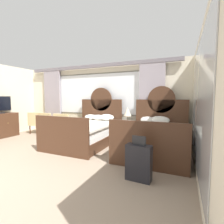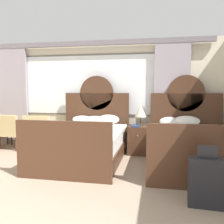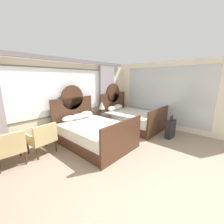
{
  "view_description": "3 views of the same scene",
  "coord_description": "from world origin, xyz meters",
  "px_view_note": "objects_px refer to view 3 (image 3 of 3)",
  "views": [
    {
      "loc": [
        3.06,
        -1.24,
        1.44
      ],
      "look_at": [
        1.12,
        3.25,
        1.03
      ],
      "focal_mm": 26.68,
      "sensor_mm": 36.0,
      "label": 1
    },
    {
      "loc": [
        1.73,
        -1.52,
        1.49
      ],
      "look_at": [
        0.92,
        2.82,
        1.06
      ],
      "focal_mm": 37.96,
      "sensor_mm": 36.0,
      "label": 2
    },
    {
      "loc": [
        -2.48,
        -0.07,
        2.03
      ],
      "look_at": [
        0.83,
        2.87,
        0.98
      ],
      "focal_mm": 22.82,
      "sensor_mm": 36.0,
      "label": 3
    }
  ],
  "objects_px": {
    "armchair_by_window_left": "(42,137)",
    "suitcase_on_floor": "(170,129)",
    "bed_near_window": "(93,132)",
    "book_on_nightstand": "(103,115)",
    "armchair_by_window_centre": "(9,147)",
    "bed_near_mirror": "(132,118)",
    "table_lamp_on_nightstand": "(102,106)",
    "nightstand_between_beds": "(102,122)"
  },
  "relations": [
    {
      "from": "bed_near_window",
      "to": "bed_near_mirror",
      "type": "bearing_deg",
      "value": -0.22
    },
    {
      "from": "nightstand_between_beds",
      "to": "table_lamp_on_nightstand",
      "type": "distance_m",
      "value": 0.67
    },
    {
      "from": "table_lamp_on_nightstand",
      "to": "book_on_nightstand",
      "type": "height_order",
      "value": "table_lamp_on_nightstand"
    },
    {
      "from": "nightstand_between_beds",
      "to": "bed_near_window",
      "type": "bearing_deg",
      "value": -146.97
    },
    {
      "from": "armchair_by_window_centre",
      "to": "suitcase_on_floor",
      "type": "bearing_deg",
      "value": -27.81
    },
    {
      "from": "table_lamp_on_nightstand",
      "to": "armchair_by_window_centre",
      "type": "height_order",
      "value": "table_lamp_on_nightstand"
    },
    {
      "from": "bed_near_mirror",
      "to": "armchair_by_window_left",
      "type": "distance_m",
      "value": 3.5
    },
    {
      "from": "bed_near_window",
      "to": "suitcase_on_floor",
      "type": "xyz_separation_m",
      "value": [
        2.1,
        -1.64,
        -0.06
      ]
    },
    {
      "from": "bed_near_window",
      "to": "book_on_nightstand",
      "type": "height_order",
      "value": "bed_near_window"
    },
    {
      "from": "armchair_by_window_left",
      "to": "armchair_by_window_centre",
      "type": "relative_size",
      "value": 1.0
    },
    {
      "from": "bed_near_mirror",
      "to": "nightstand_between_beds",
      "type": "distance_m",
      "value": 1.27
    },
    {
      "from": "nightstand_between_beds",
      "to": "armchair_by_window_left",
      "type": "bearing_deg",
      "value": -176.84
    },
    {
      "from": "bed_near_window",
      "to": "armchair_by_window_centre",
      "type": "xyz_separation_m",
      "value": [
        -2.08,
        0.56,
        0.09
      ]
    },
    {
      "from": "bed_near_window",
      "to": "suitcase_on_floor",
      "type": "bearing_deg",
      "value": -38.08
    },
    {
      "from": "table_lamp_on_nightstand",
      "to": "armchair_by_window_left",
      "type": "relative_size",
      "value": 0.57
    },
    {
      "from": "armchair_by_window_left",
      "to": "armchair_by_window_centre",
      "type": "xyz_separation_m",
      "value": [
        -0.76,
        -0.0,
        0.0
      ]
    },
    {
      "from": "armchair_by_window_left",
      "to": "suitcase_on_floor",
      "type": "relative_size",
      "value": 1.09
    },
    {
      "from": "armchair_by_window_left",
      "to": "suitcase_on_floor",
      "type": "height_order",
      "value": "armchair_by_window_left"
    },
    {
      "from": "book_on_nightstand",
      "to": "armchair_by_window_left",
      "type": "height_order",
      "value": "armchair_by_window_left"
    },
    {
      "from": "bed_near_window",
      "to": "nightstand_between_beds",
      "type": "xyz_separation_m",
      "value": [
        1.06,
        0.69,
        -0.06
      ]
    },
    {
      "from": "nightstand_between_beds",
      "to": "armchair_by_window_left",
      "type": "relative_size",
      "value": 0.75
    },
    {
      "from": "table_lamp_on_nightstand",
      "to": "book_on_nightstand",
      "type": "distance_m",
      "value": 0.37
    },
    {
      "from": "bed_near_mirror",
      "to": "table_lamp_on_nightstand",
      "type": "height_order",
      "value": "bed_near_mirror"
    },
    {
      "from": "bed_near_window",
      "to": "armchair_by_window_centre",
      "type": "height_order",
      "value": "bed_near_window"
    },
    {
      "from": "table_lamp_on_nightstand",
      "to": "armchair_by_window_centre",
      "type": "xyz_separation_m",
      "value": [
        -3.19,
        -0.18,
        -0.51
      ]
    },
    {
      "from": "suitcase_on_floor",
      "to": "table_lamp_on_nightstand",
      "type": "bearing_deg",
      "value": 112.52
    },
    {
      "from": "nightstand_between_beds",
      "to": "suitcase_on_floor",
      "type": "relative_size",
      "value": 0.81
    },
    {
      "from": "book_on_nightstand",
      "to": "armchair_by_window_centre",
      "type": "relative_size",
      "value": 0.3
    },
    {
      "from": "nightstand_between_beds",
      "to": "book_on_nightstand",
      "type": "relative_size",
      "value": 2.47
    },
    {
      "from": "bed_near_window",
      "to": "bed_near_mirror",
      "type": "xyz_separation_m",
      "value": [
        2.13,
        -0.01,
        -0.0
      ]
    },
    {
      "from": "bed_near_window",
      "to": "armchair_by_window_left",
      "type": "bearing_deg",
      "value": 157.05
    },
    {
      "from": "armchair_by_window_centre",
      "to": "book_on_nightstand",
      "type": "bearing_deg",
      "value": 0.74
    },
    {
      "from": "bed_near_mirror",
      "to": "book_on_nightstand",
      "type": "bearing_deg",
      "value": 151.44
    },
    {
      "from": "armchair_by_window_centre",
      "to": "nightstand_between_beds",
      "type": "bearing_deg",
      "value": 2.41
    },
    {
      "from": "book_on_nightstand",
      "to": "suitcase_on_floor",
      "type": "xyz_separation_m",
      "value": [
        1.09,
        -2.24,
        -0.34
      ]
    },
    {
      "from": "bed_near_mirror",
      "to": "armchair_by_window_centre",
      "type": "bearing_deg",
      "value": 172.31
    },
    {
      "from": "table_lamp_on_nightstand",
      "to": "book_on_nightstand",
      "type": "xyz_separation_m",
      "value": [
        -0.1,
        -0.14,
        -0.33
      ]
    },
    {
      "from": "bed_near_mirror",
      "to": "armchair_by_window_centre",
      "type": "height_order",
      "value": "bed_near_mirror"
    },
    {
      "from": "table_lamp_on_nightstand",
      "to": "suitcase_on_floor",
      "type": "distance_m",
      "value": 2.67
    },
    {
      "from": "bed_near_mirror",
      "to": "armchair_by_window_left",
      "type": "bearing_deg",
      "value": 170.65
    },
    {
      "from": "bed_near_window",
      "to": "armchair_by_window_centre",
      "type": "distance_m",
      "value": 2.16
    },
    {
      "from": "book_on_nightstand",
      "to": "armchair_by_window_centre",
      "type": "distance_m",
      "value": 3.1
    }
  ]
}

